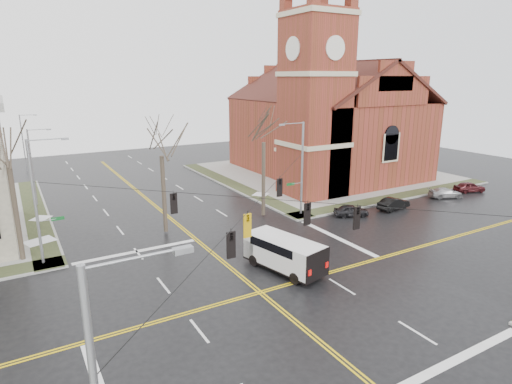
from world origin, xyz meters
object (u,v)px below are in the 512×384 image
streetlight_north_a (33,164)px  tree_ne (264,137)px  church (324,113)px  tree_nw_near (161,151)px  signal_pole_nw (37,199)px  parked_car_c (446,193)px  cargo_van (282,251)px  signal_pole_ne (301,166)px  streetlight_north_b (24,140)px  parked_car_b (394,204)px  tree_nw_far (7,155)px  parked_car_d (469,187)px  parked_car_a (351,211)px

streetlight_north_a → tree_ne: 24.22m
church → tree_nw_near: 28.82m
church → signal_pole_nw: 38.61m
parked_car_c → tree_nw_near: 32.10m
signal_pole_nw → tree_nw_near: 10.11m
cargo_van → signal_pole_nw: bearing=134.1°
church → signal_pole_ne: bearing=-135.3°
streetlight_north_b → tree_ne: bearing=-61.8°
streetlight_north_b → parked_car_b: bearing=-51.6°
parked_car_c → streetlight_north_a: bearing=86.2°
tree_nw_far → cargo_van: bearing=-34.2°
cargo_van → parked_car_b: bearing=5.5°
parked_car_b → tree_nw_near: (-22.49, 5.13, 6.64)m
tree_nw_near → parked_car_d: bearing=-7.6°
church → parked_car_b: bearing=-103.4°
parked_car_b → parked_car_d: 13.09m
streetlight_north_a → cargo_van: 29.36m
signal_pole_nw → tree_nw_far: size_ratio=0.82×
parked_car_b → tree_nw_near: 24.00m
church → tree_nw_near: size_ratio=2.75×
streetlight_north_b → tree_ne: (18.74, -34.99, 3.28)m
parked_car_c → tree_ne: bearing=100.1°
cargo_van → tree_ne: 13.49m
streetlight_north_a → signal_pole_ne: bearing=-36.9°
signal_pole_ne → church: bearing=44.7°
signal_pole_nw → parked_car_d: signal_pole_nw is taller
streetlight_north_a → tree_nw_near: (8.99, -14.66, 2.80)m
parked_car_d → cargo_van: bearing=120.2°
signal_pole_nw → parked_car_d: (45.24, -2.91, -4.33)m
cargo_van → parked_car_b: 18.74m
tree_ne → parked_car_a: bearing=-30.0°
streetlight_north_a → tree_ne: size_ratio=0.75×
signal_pole_ne → tree_nw_far: size_ratio=0.82×
parked_car_b → parked_car_c: size_ratio=1.00×
church → tree_ne: bearing=-144.8°
parked_car_a → tree_ne: size_ratio=0.31×
church → streetlight_north_b: 42.53m
church → parked_car_c: church is taller
church → parked_car_c: size_ratio=7.24×
cargo_van → parked_car_c: 26.99m
cargo_van → tree_nw_far: tree_nw_far is taller
signal_pole_nw → parked_car_b: size_ratio=2.36×
signal_pole_ne → parked_car_a: size_ratio=2.68×
church → tree_nw_far: (-37.51, -11.79, -0.45)m
parked_car_d → tree_nw_near: size_ratio=0.36×
parked_car_a → signal_pole_ne: bearing=81.1°
streetlight_north_b → streetlight_north_a: bearing=-90.0°
cargo_van → parked_car_d: bearing=-1.5°
signal_pole_nw → parked_car_a: (26.86, -2.78, -4.38)m
streetlight_north_a → parked_car_b: size_ratio=2.10×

